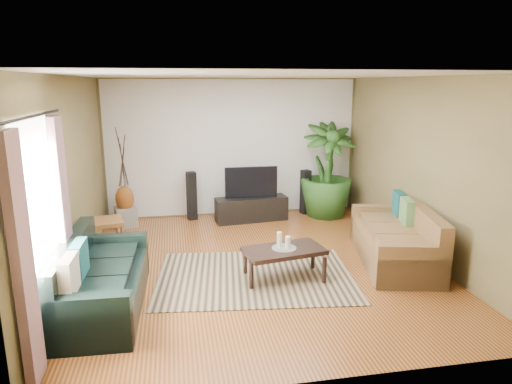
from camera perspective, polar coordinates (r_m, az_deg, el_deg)
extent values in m
plane|color=#9D5F28|center=(6.79, 0.31, -9.04)|extent=(5.50, 5.50, 0.00)
plane|color=white|center=(6.28, 0.34, 14.38)|extent=(5.50, 5.50, 0.00)
plane|color=brown|center=(9.08, -2.91, 5.53)|extent=(5.00, 0.00, 5.00)
plane|color=brown|center=(3.82, 8.04, -5.74)|extent=(5.00, 0.00, 5.00)
plane|color=brown|center=(6.43, -22.13, 1.26)|extent=(0.00, 5.50, 5.50)
plane|color=brown|center=(7.28, 20.06, 2.76)|extent=(0.00, 5.50, 5.50)
plane|color=white|center=(9.07, -2.91, 5.52)|extent=(4.90, 0.00, 4.90)
plane|color=white|center=(4.90, -25.58, -2.04)|extent=(0.00, 1.80, 1.80)
cube|color=gray|center=(4.27, -27.13, -7.90)|extent=(0.08, 0.35, 2.20)
cube|color=gray|center=(5.66, -22.93, -2.48)|extent=(0.08, 0.35, 2.20)
cylinder|color=black|center=(4.75, -26.09, 8.51)|extent=(0.03, 1.90, 0.03)
cube|color=black|center=(5.70, -18.61, -9.71)|extent=(0.93, 2.05, 0.85)
cube|color=brown|center=(7.08, 16.89, -5.04)|extent=(1.36, 2.22, 0.85)
cube|color=tan|center=(6.38, -0.11, -10.51)|extent=(2.86, 2.18, 0.01)
cube|color=black|center=(6.26, 3.50, -8.92)|extent=(1.15, 0.76, 0.43)
cylinder|color=gray|center=(6.18, 3.53, -7.00)|extent=(0.33, 0.33, 0.01)
cylinder|color=white|center=(6.16, 2.93, -5.95)|extent=(0.07, 0.07, 0.21)
cylinder|color=white|center=(6.12, 4.00, -6.32)|extent=(0.07, 0.07, 0.16)
cylinder|color=beige|center=(6.23, 4.03, -6.12)|extent=(0.07, 0.07, 0.14)
cube|color=black|center=(8.82, -0.58, -2.14)|extent=(1.42, 0.57, 0.46)
cube|color=black|center=(8.71, -0.61, 1.24)|extent=(1.01, 0.06, 0.60)
cube|color=black|center=(8.93, -8.05, -0.48)|extent=(0.20, 0.22, 0.94)
cube|color=black|center=(9.30, 6.20, 0.01)|extent=(0.20, 0.22, 0.90)
imported|color=#204A18|center=(9.09, 8.88, 2.70)|extent=(1.09, 1.09, 1.86)
cylinder|color=black|center=(9.27, 8.70, -2.14)|extent=(0.34, 0.34, 0.27)
cube|color=gray|center=(8.81, -15.94, -3.00)|extent=(0.45, 0.45, 0.37)
ellipsoid|color=brown|center=(8.72, -16.09, -0.79)|extent=(0.33, 0.33, 0.47)
cube|color=brown|center=(7.44, -18.29, -5.42)|extent=(0.63, 0.63, 0.56)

